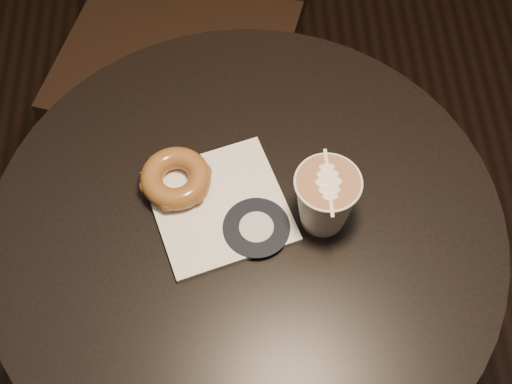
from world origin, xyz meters
TOP-DOWN VIEW (x-y plane):
  - cafe_table at (0.00, 0.00)m, footprint 0.70×0.70m
  - pastry_bag at (-0.03, 0.03)m, footprint 0.22×0.22m
  - doughnut at (-0.09, 0.06)m, footprint 0.10×0.10m
  - latte_cup at (0.10, 0.01)m, footprint 0.09×0.09m

SIDE VIEW (x-z plane):
  - cafe_table at x=0.00m, z-range 0.18..0.93m
  - pastry_bag at x=-0.03m, z-range 0.75..0.76m
  - doughnut at x=-0.09m, z-range 0.76..0.79m
  - latte_cup at x=0.10m, z-range 0.75..0.85m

